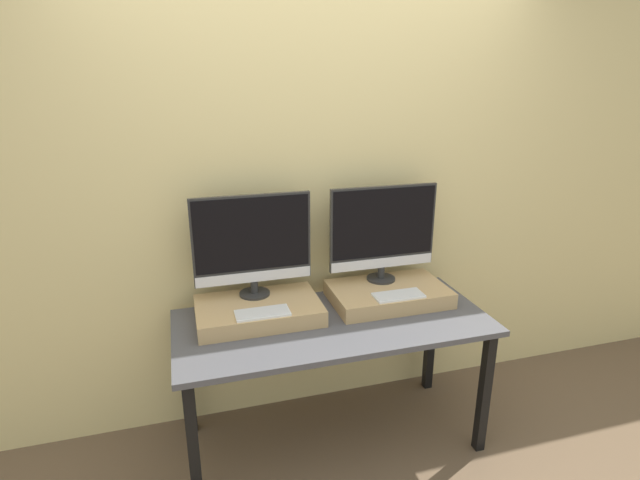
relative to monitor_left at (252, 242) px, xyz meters
The scene contains 8 objects.
wall_back 0.45m from the monitor_left, 27.34° to the left, with size 8.00×0.04×2.60m.
workbench 0.63m from the monitor_left, 33.21° to the right, with size 1.61×0.71×0.74m.
wooden_riser_left 0.35m from the monitor_left, 90.00° to the right, with size 0.63×0.40×0.09m.
monitor_left is the anchor object (origin of this frame).
keyboard_left 0.37m from the monitor_left, 90.00° to the right, with size 0.27×0.12×0.01m.
wooden_riser_right 0.81m from the monitor_left, ahead, with size 0.63×0.40×0.09m.
monitor_right 0.73m from the monitor_left, ahead, with size 0.61×0.16×0.54m.
keyboard_right 0.82m from the monitor_left, 18.01° to the right, with size 0.27×0.12×0.01m.
Camera 1 is at (-0.71, -1.83, 1.95)m, focal length 28.00 mm.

